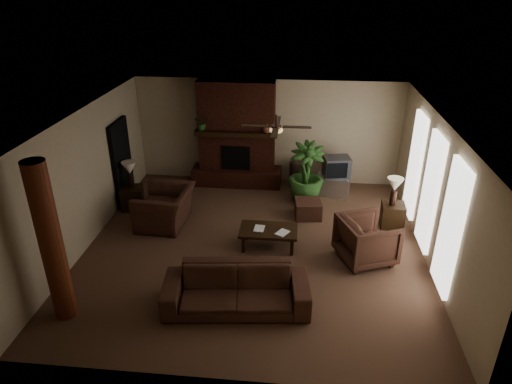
# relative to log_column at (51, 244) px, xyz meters

# --- Properties ---
(room_shell) EXTENTS (7.00, 7.00, 7.00)m
(room_shell) POSITION_rel_log_column_xyz_m (2.95, 2.40, 0.00)
(room_shell) COLOR brown
(room_shell) RESTS_ON ground
(fireplace) EXTENTS (2.40, 0.70, 2.80)m
(fireplace) POSITION_rel_log_column_xyz_m (2.15, 5.62, -0.24)
(fireplace) COLOR #481E13
(fireplace) RESTS_ON ground
(windows) EXTENTS (0.08, 3.65, 2.35)m
(windows) POSITION_rel_log_column_xyz_m (6.40, 2.60, -0.05)
(windows) COLOR white
(windows) RESTS_ON ground
(log_column) EXTENTS (0.36, 0.36, 2.80)m
(log_column) POSITION_rel_log_column_xyz_m (0.00, 0.00, 0.00)
(log_column) COLOR brown
(log_column) RESTS_ON ground
(doorway) EXTENTS (0.10, 1.00, 2.10)m
(doorway) POSITION_rel_log_column_xyz_m (-0.49, 4.20, -0.35)
(doorway) COLOR black
(doorway) RESTS_ON ground
(ceiling_fan) EXTENTS (1.35, 1.35, 0.37)m
(ceiling_fan) POSITION_rel_log_column_xyz_m (3.35, 2.70, 1.13)
(ceiling_fan) COLOR #311E16
(ceiling_fan) RESTS_ON ceiling
(sofa) EXTENTS (2.55, 0.98, 0.97)m
(sofa) POSITION_rel_log_column_xyz_m (2.85, 0.49, -0.91)
(sofa) COLOR #45291D
(sofa) RESTS_ON ground
(armchair_left) EXTENTS (0.93, 1.35, 1.14)m
(armchair_left) POSITION_rel_log_column_xyz_m (0.83, 3.19, -0.83)
(armchair_left) COLOR #45291D
(armchair_left) RESTS_ON ground
(armchair_right) EXTENTS (1.24, 1.28, 1.03)m
(armchair_right) POSITION_rel_log_column_xyz_m (5.22, 2.16, -0.89)
(armchair_right) COLOR #45291D
(armchair_right) RESTS_ON ground
(coffee_table) EXTENTS (1.20, 0.70, 0.43)m
(coffee_table) POSITION_rel_log_column_xyz_m (3.25, 2.44, -1.03)
(coffee_table) COLOR black
(coffee_table) RESTS_ON ground
(ottoman) EXTENTS (0.66, 0.66, 0.40)m
(ottoman) POSITION_rel_log_column_xyz_m (4.08, 3.86, -1.20)
(ottoman) COLOR #45291D
(ottoman) RESTS_ON ground
(tv_stand) EXTENTS (0.93, 0.66, 0.50)m
(tv_stand) POSITION_rel_log_column_xyz_m (4.73, 5.15, -1.15)
(tv_stand) COLOR silver
(tv_stand) RESTS_ON ground
(tv) EXTENTS (0.73, 0.63, 0.52)m
(tv) POSITION_rel_log_column_xyz_m (4.78, 5.18, -0.64)
(tv) COLOR #3B3B3D
(tv) RESTS_ON tv_stand
(floor_vase) EXTENTS (0.34, 0.34, 0.77)m
(floor_vase) POSITION_rel_log_column_xyz_m (3.74, 5.55, -0.97)
(floor_vase) COLOR #30231B
(floor_vase) RESTS_ON ground
(floor_plant) EXTENTS (0.93, 1.58, 0.86)m
(floor_plant) POSITION_rel_log_column_xyz_m (4.01, 4.68, -0.97)
(floor_plant) COLOR #2C5221
(floor_plant) RESTS_ON ground
(side_table_left) EXTENTS (0.59, 0.59, 0.55)m
(side_table_left) POSITION_rel_log_column_xyz_m (-0.20, 3.86, -1.12)
(side_table_left) COLOR black
(side_table_left) RESTS_ON ground
(lamp_left) EXTENTS (0.37, 0.37, 0.65)m
(lamp_left) POSITION_rel_log_column_xyz_m (-0.20, 3.91, -0.40)
(lamp_left) COLOR #311E16
(lamp_left) RESTS_ON side_table_left
(side_table_right) EXTENTS (0.53, 0.53, 0.55)m
(side_table_right) POSITION_rel_log_column_xyz_m (5.99, 3.61, -1.12)
(side_table_right) COLOR black
(side_table_right) RESTS_ON ground
(lamp_right) EXTENTS (0.39, 0.39, 0.65)m
(lamp_right) POSITION_rel_log_column_xyz_m (5.94, 3.59, -0.40)
(lamp_right) COLOR #311E16
(lamp_right) RESTS_ON side_table_right
(mantel_plant) EXTENTS (0.43, 0.47, 0.33)m
(mantel_plant) POSITION_rel_log_column_xyz_m (1.28, 5.42, 0.32)
(mantel_plant) COLOR #2C5221
(mantel_plant) RESTS_ON fireplace
(mantel_vase) EXTENTS (0.23, 0.24, 0.22)m
(mantel_vase) POSITION_rel_log_column_xyz_m (2.98, 5.34, 0.27)
(mantel_vase) COLOR brown
(mantel_vase) RESTS_ON fireplace
(book_a) EXTENTS (0.22, 0.04, 0.29)m
(book_a) POSITION_rel_log_column_xyz_m (2.95, 2.42, -0.83)
(book_a) COLOR #999999
(book_a) RESTS_ON coffee_table
(book_b) EXTENTS (0.19, 0.13, 0.29)m
(book_b) POSITION_rel_log_column_xyz_m (3.45, 2.35, -0.82)
(book_b) COLOR #999999
(book_b) RESTS_ON coffee_table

